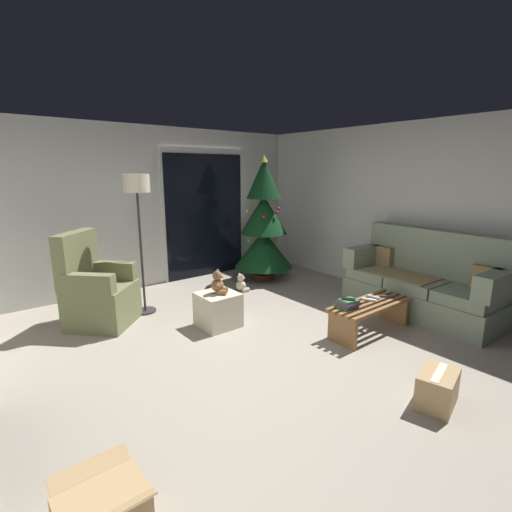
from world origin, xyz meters
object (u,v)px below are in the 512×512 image
object	(u,v)px
remote_graphite	(387,296)
cardboard_box_taped_mid_floor	(437,389)
coffee_table	(370,312)
teddy_bear_cream_by_tree	(241,284)
couch	(423,284)
remote_white	(369,300)
ottoman	(218,310)
teddy_bear_chestnut	(218,284)
floor_lamp	(137,197)
christmas_tree	(264,226)
book_stack	(348,304)
armchair	(97,292)
remote_silver	(373,297)
cell_phone	(348,299)

from	to	relation	value
remote_graphite	cardboard_box_taped_mid_floor	world-z (taller)	remote_graphite
coffee_table	teddy_bear_cream_by_tree	bearing A→B (deg)	97.01
couch	cardboard_box_taped_mid_floor	size ratio (longest dim) A/B	4.44
remote_white	teddy_bear_cream_by_tree	bearing A→B (deg)	75.50
cardboard_box_taped_mid_floor	coffee_table	bearing A→B (deg)	56.87
teddy_bear_cream_by_tree	ottoman	bearing A→B (deg)	-138.54
ottoman	teddy_bear_chestnut	bearing A→B (deg)	-44.79
cardboard_box_taped_mid_floor	floor_lamp	bearing A→B (deg)	106.69
coffee_table	teddy_bear_cream_by_tree	xyz separation A→B (m)	(-0.26, 2.13, -0.12)
couch	christmas_tree	distance (m)	2.61
coffee_table	book_stack	size ratio (longest dim) A/B	4.85
teddy_bear_cream_by_tree	remote_white	bearing A→B (deg)	-81.71
book_stack	armchair	world-z (taller)	armchair
floor_lamp	remote_silver	bearing A→B (deg)	-48.34
remote_silver	floor_lamp	xyz separation A→B (m)	(-1.92, 2.16, 1.13)
remote_white	ottoman	size ratio (longest dim) A/B	0.35
teddy_bear_chestnut	cell_phone	bearing A→B (deg)	-52.35
ottoman	cell_phone	bearing A→B (deg)	-52.30
cell_phone	christmas_tree	distance (m)	2.53
remote_silver	cell_phone	size ratio (longest dim) A/B	1.08
christmas_tree	floor_lamp	world-z (taller)	christmas_tree
armchair	ottoman	size ratio (longest dim) A/B	2.57
christmas_tree	floor_lamp	bearing A→B (deg)	-174.98
remote_graphite	teddy_bear_chestnut	distance (m)	2.00
book_stack	cardboard_box_taped_mid_floor	distance (m)	1.31
remote_graphite	ottoman	distance (m)	2.01
couch	teddy_bear_cream_by_tree	bearing A→B (deg)	121.03
remote_graphite	teddy_bear_cream_by_tree	bearing A→B (deg)	66.46
couch	teddy_bear_cream_by_tree	size ratio (longest dim) A/B	6.92
christmas_tree	armchair	size ratio (longest dim) A/B	1.84
armchair	remote_white	bearing A→B (deg)	-41.88
coffee_table	remote_graphite	world-z (taller)	remote_graphite
coffee_table	couch	bearing A→B (deg)	-3.05
book_stack	ottoman	size ratio (longest dim) A/B	0.52
cell_phone	armchair	xyz separation A→B (m)	(-2.01, 2.14, -0.06)
book_stack	teddy_bear_chestnut	bearing A→B (deg)	128.00
floor_lamp	remote_white	bearing A→B (deg)	-50.42
remote_graphite	ottoman	bearing A→B (deg)	102.70
remote_white	armchair	size ratio (longest dim) A/B	0.14
cell_phone	remote_graphite	bearing A→B (deg)	-40.33
teddy_bear_cream_by_tree	cardboard_box_taped_mid_floor	bearing A→B (deg)	-98.46
remote_silver	armchair	xyz separation A→B (m)	(-2.51, 2.12, 0.03)
christmas_tree	cardboard_box_taped_mid_floor	distance (m)	3.84
ottoman	floor_lamp	bearing A→B (deg)	117.13
book_stack	christmas_tree	xyz separation A→B (m)	(0.77, 2.36, 0.51)
christmas_tree	floor_lamp	distance (m)	2.28
coffee_table	ottoman	distance (m)	1.77
coffee_table	cardboard_box_taped_mid_floor	world-z (taller)	coffee_table
remote_graphite	book_stack	distance (m)	0.64
christmas_tree	armchair	world-z (taller)	christmas_tree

